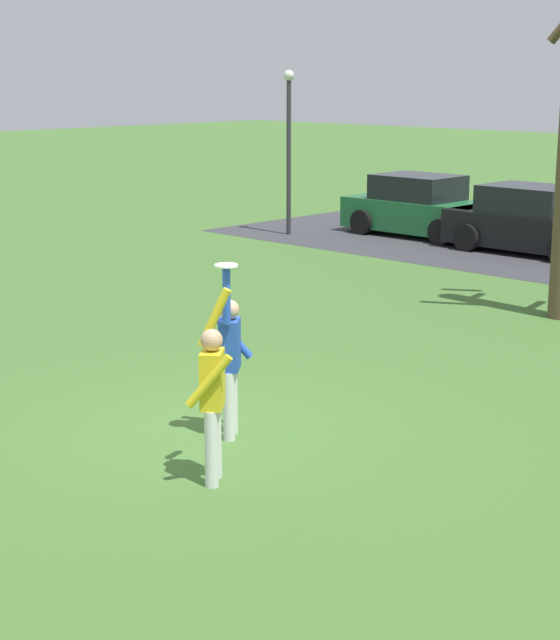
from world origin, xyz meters
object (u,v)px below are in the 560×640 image
frisbee_disc (226,265)px  lamppost_by_lot (289,136)px  person_defender (212,392)px  parked_car_green (421,208)px  parked_car_black (533,222)px  person_catcher (230,356)px

frisbee_disc → lamppost_by_lot: 16.05m
person_defender → parked_car_green: person_defender is taller
parked_car_black → lamppost_by_lot: (-6.16, -1.96, 1.86)m
person_catcher → frisbee_disc: frisbee_disc is taller
parked_car_green → lamppost_by_lot: 3.94m
person_defender → frisbee_disc: frisbee_disc is taller
parked_car_black → lamppost_by_lot: lamppost_by_lot is taller
person_defender → lamppost_by_lot: (-11.33, 12.98, 1.60)m
person_defender → person_catcher: bearing=0.0°
person_catcher → parked_car_black: 14.49m
person_defender → frisbee_disc: 1.62m
parked_car_green → person_catcher: bearing=-61.2°
person_catcher → parked_car_green: (-7.79, 14.15, -0.25)m
person_defender → parked_car_black: 15.80m
parked_car_green → parked_car_black: size_ratio=1.00×
parked_car_black → person_catcher: bearing=-72.9°
person_catcher → frisbee_disc: size_ratio=7.98×
person_defender → parked_car_green: 17.54m
lamppost_by_lot → person_defender: bearing=-48.9°
person_catcher → parked_car_black: person_catcher is taller
person_defender → frisbee_disc: (-0.75, 0.91, 1.11)m
person_defender → frisbee_disc: bearing=-0.0°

